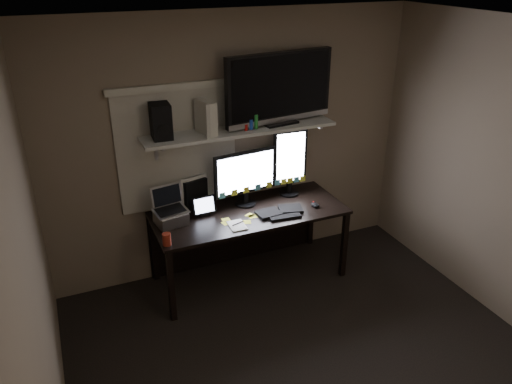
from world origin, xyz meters
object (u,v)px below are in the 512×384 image
mouse (315,205)px  speaker (161,121)px  monitor_portrait (290,162)px  tablet (204,206)px  cup (167,239)px  laptop (170,208)px  game_console (206,117)px  monitor_landscape (245,178)px  desk (244,222)px  keyboard (280,211)px  tv (280,89)px

mouse → speaker: 1.64m
monitor_portrait → tablet: 0.96m
cup → laptop: bearing=69.8°
tablet → game_console: bearing=44.4°
monitor_landscape → speaker: 0.97m
laptop → speaker: speaker is taller
desk → tablet: (-0.41, -0.03, 0.27)m
keyboard → tablet: tablet is taller
monitor_portrait → game_console: 1.00m
tv → game_console: 0.74m
keyboard → game_console: size_ratio=1.53×
keyboard → mouse: bearing=2.5°
laptop → keyboard: bearing=-20.7°
speaker → tablet: bearing=-19.0°
cup → mouse: bearing=5.2°
desk → mouse: size_ratio=18.00×
monitor_landscape → mouse: bearing=-33.4°
monitor_portrait → tv: 0.75m
monitor_landscape → game_console: size_ratio=2.14×
monitor_landscape → mouse: size_ratio=6.32×
keyboard → mouse: (0.36, -0.02, 0.00)m
desk → laptop: (-0.73, -0.07, 0.34)m
monitor_landscape → desk: bearing=-134.1°
keyboard → speaker: size_ratio=1.49×
mouse → game_console: game_console is taller
monitor_landscape → monitor_portrait: bearing=-1.2°
laptop → game_console: game_console is taller
monitor_portrait → game_console: (-0.84, -0.01, 0.55)m
monitor_landscape → monitor_portrait: size_ratio=0.92×
monitor_portrait → tv: (-0.12, 0.01, 0.74)m
keyboard → tv: 1.12m
tablet → tv: bearing=4.9°
mouse → speaker: (-1.33, 0.37, 0.88)m
monitor_landscape → keyboard: size_ratio=1.40×
tv → laptop: bearing=-179.7°
cup → desk: bearing=25.5°
monitor_landscape → tv: 0.88m
monitor_portrait → keyboard: 0.53m
cup → speaker: speaker is taller
monitor_landscape → cup: size_ratio=6.02×
keyboard → game_console: bearing=156.3°
desk → mouse: mouse is taller
speaker → keyboard: bearing=-16.9°
desk → game_console: game_console is taller
tv → game_console: tv is taller
desk → speaker: bearing=172.3°
mouse → speaker: bearing=159.1°
mouse → tv: (-0.23, 0.36, 1.06)m
keyboard → speaker: speaker is taller
tv → game_console: size_ratio=3.70×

